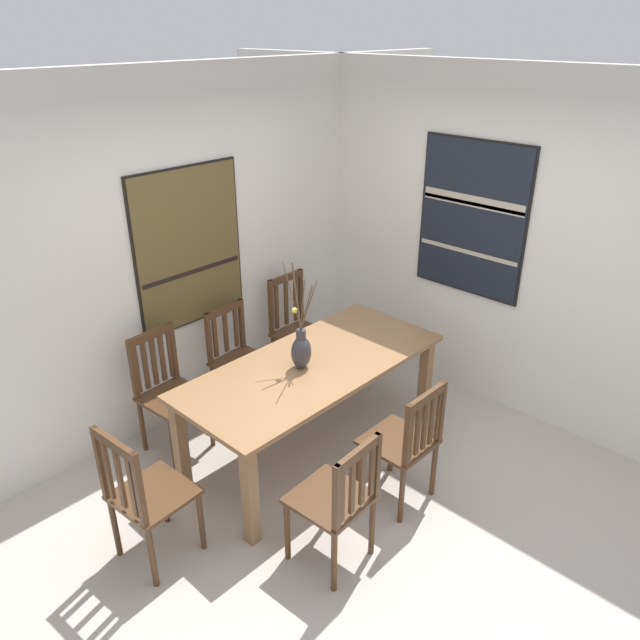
{
  "coord_description": "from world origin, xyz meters",
  "views": [
    {
      "loc": [
        -2.46,
        -1.97,
        2.94
      ],
      "look_at": [
        0.34,
        0.68,
        1.06
      ],
      "focal_mm": 34.4,
      "sensor_mm": 36.0,
      "label": 1
    }
  ],
  "objects_px": {
    "painting_on_side_wall": "(472,219)",
    "centerpiece_vase": "(301,349)",
    "chair_0": "(239,358)",
    "chair_1": "(297,329)",
    "dining_table": "(313,376)",
    "chair_3": "(338,499)",
    "chair_5": "(145,494)",
    "painting_on_back_wall": "(189,247)",
    "chair_2": "(168,389)",
    "chair_4": "(406,441)"
  },
  "relations": [
    {
      "from": "chair_1",
      "to": "chair_4",
      "type": "height_order",
      "value": "chair_1"
    },
    {
      "from": "chair_0",
      "to": "painting_on_back_wall",
      "type": "distance_m",
      "value": 0.98
    },
    {
      "from": "chair_0",
      "to": "chair_1",
      "type": "xyz_separation_m",
      "value": [
        0.68,
        0.01,
        0.02
      ]
    },
    {
      "from": "chair_0",
      "to": "chair_1",
      "type": "relative_size",
      "value": 0.93
    },
    {
      "from": "chair_1",
      "to": "chair_5",
      "type": "height_order",
      "value": "chair_1"
    },
    {
      "from": "chair_2",
      "to": "chair_3",
      "type": "height_order",
      "value": "chair_2"
    },
    {
      "from": "centerpiece_vase",
      "to": "chair_3",
      "type": "distance_m",
      "value": 1.13
    },
    {
      "from": "dining_table",
      "to": "centerpiece_vase",
      "type": "height_order",
      "value": "centerpiece_vase"
    },
    {
      "from": "chair_0",
      "to": "painting_on_side_wall",
      "type": "relative_size",
      "value": 0.73
    },
    {
      "from": "chair_2",
      "to": "centerpiece_vase",
      "type": "bearing_deg",
      "value": -53.31
    },
    {
      "from": "chair_1",
      "to": "chair_3",
      "type": "bearing_deg",
      "value": -128.39
    },
    {
      "from": "chair_0",
      "to": "chair_4",
      "type": "bearing_deg",
      "value": -88.76
    },
    {
      "from": "dining_table",
      "to": "painting_on_side_wall",
      "type": "relative_size",
      "value": 1.62
    },
    {
      "from": "chair_0",
      "to": "painting_on_back_wall",
      "type": "bearing_deg",
      "value": 119.29
    },
    {
      "from": "chair_1",
      "to": "painting_on_side_wall",
      "type": "height_order",
      "value": "painting_on_side_wall"
    },
    {
      "from": "dining_table",
      "to": "chair_1",
      "type": "height_order",
      "value": "chair_1"
    },
    {
      "from": "chair_1",
      "to": "painting_on_back_wall",
      "type": "xyz_separation_m",
      "value": [
        -0.85,
        0.29,
        0.9
      ]
    },
    {
      "from": "chair_0",
      "to": "dining_table",
      "type": "bearing_deg",
      "value": -89.41
    },
    {
      "from": "painting_on_side_wall",
      "to": "chair_4",
      "type": "bearing_deg",
      "value": -160.19
    },
    {
      "from": "chair_0",
      "to": "chair_2",
      "type": "relative_size",
      "value": 0.96
    },
    {
      "from": "chair_4",
      "to": "chair_2",
      "type": "bearing_deg",
      "value": 113.69
    },
    {
      "from": "chair_2",
      "to": "painting_on_side_wall",
      "type": "xyz_separation_m",
      "value": [
        2.24,
        -1.09,
        1.04
      ]
    },
    {
      "from": "chair_0",
      "to": "chair_5",
      "type": "bearing_deg",
      "value": -148.79
    },
    {
      "from": "dining_table",
      "to": "chair_5",
      "type": "bearing_deg",
      "value": -179.08
    },
    {
      "from": "dining_table",
      "to": "chair_5",
      "type": "xyz_separation_m",
      "value": [
        -1.42,
        -0.02,
        -0.16
      ]
    },
    {
      "from": "dining_table",
      "to": "chair_3",
      "type": "xyz_separation_m",
      "value": [
        -0.67,
        -0.85,
        -0.17
      ]
    },
    {
      "from": "painting_on_side_wall",
      "to": "centerpiece_vase",
      "type": "bearing_deg",
      "value": 169.99
    },
    {
      "from": "centerpiece_vase",
      "to": "chair_0",
      "type": "distance_m",
      "value": 0.92
    },
    {
      "from": "dining_table",
      "to": "chair_4",
      "type": "relative_size",
      "value": 2.19
    },
    {
      "from": "chair_1",
      "to": "chair_2",
      "type": "distance_m",
      "value": 1.36
    },
    {
      "from": "centerpiece_vase",
      "to": "chair_1",
      "type": "relative_size",
      "value": 0.79
    },
    {
      "from": "dining_table",
      "to": "chair_1",
      "type": "bearing_deg",
      "value": 51.59
    },
    {
      "from": "centerpiece_vase",
      "to": "chair_1",
      "type": "distance_m",
      "value": 1.19
    },
    {
      "from": "centerpiece_vase",
      "to": "chair_0",
      "type": "relative_size",
      "value": 0.84
    },
    {
      "from": "chair_2",
      "to": "dining_table",
      "type": "bearing_deg",
      "value": -49.94
    },
    {
      "from": "chair_1",
      "to": "chair_2",
      "type": "height_order",
      "value": "chair_1"
    },
    {
      "from": "chair_4",
      "to": "chair_0",
      "type": "bearing_deg",
      "value": 91.24
    },
    {
      "from": "painting_on_back_wall",
      "to": "chair_4",
      "type": "bearing_deg",
      "value": -83.99
    },
    {
      "from": "chair_2",
      "to": "chair_5",
      "type": "distance_m",
      "value": 1.12
    },
    {
      "from": "chair_4",
      "to": "centerpiece_vase",
      "type": "bearing_deg",
      "value": 98.2
    },
    {
      "from": "painting_on_back_wall",
      "to": "chair_1",
      "type": "bearing_deg",
      "value": -19.05
    },
    {
      "from": "chair_0",
      "to": "chair_1",
      "type": "height_order",
      "value": "chair_1"
    },
    {
      "from": "chair_0",
      "to": "painting_on_side_wall",
      "type": "xyz_separation_m",
      "value": [
        1.56,
        -1.1,
        1.06
      ]
    },
    {
      "from": "dining_table",
      "to": "chair_2",
      "type": "distance_m",
      "value": 1.09
    },
    {
      "from": "chair_2",
      "to": "painting_on_back_wall",
      "type": "xyz_separation_m",
      "value": [
        0.51,
        0.31,
        0.9
      ]
    },
    {
      "from": "dining_table",
      "to": "painting_on_side_wall",
      "type": "bearing_deg",
      "value": -9.9
    },
    {
      "from": "chair_1",
      "to": "painting_on_side_wall",
      "type": "bearing_deg",
      "value": -51.68
    },
    {
      "from": "chair_2",
      "to": "chair_4",
      "type": "xyz_separation_m",
      "value": [
        0.72,
        -1.64,
        -0.01
      ]
    },
    {
      "from": "painting_on_side_wall",
      "to": "chair_0",
      "type": "bearing_deg",
      "value": 144.68
    },
    {
      "from": "chair_3",
      "to": "chair_5",
      "type": "distance_m",
      "value": 1.11
    }
  ]
}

